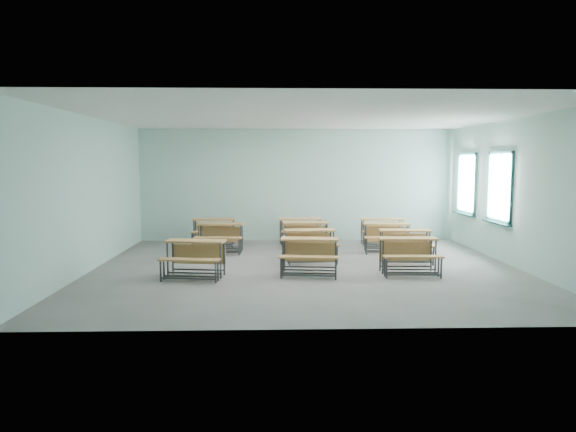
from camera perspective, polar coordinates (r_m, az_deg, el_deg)
name	(u,v)px	position (r m, az deg, el deg)	size (l,w,h in m)	color
room	(310,193)	(10.81, 2.48, 2.52)	(9.04, 8.04, 3.24)	gray
desk_unit_r0c0	(195,253)	(10.23, -10.34, -4.05)	(1.25, 0.93, 0.72)	#AA753D
desk_unit_r0c1	(309,250)	(10.33, 2.39, -3.85)	(1.24, 0.91, 0.72)	#AA753D
desk_unit_r0c2	(409,250)	(10.67, 13.28, -3.70)	(1.18, 0.81, 0.72)	#AA753D
desk_unit_r1c1	(310,240)	(11.68, 2.48, -2.71)	(1.23, 0.88, 0.72)	#AA753D
desk_unit_r1c2	(405,240)	(11.94, 12.92, -2.66)	(1.22, 0.87, 0.72)	#AA753D
desk_unit_r2c0	(220,233)	(12.97, -7.57, -1.88)	(1.20, 0.84, 0.72)	#AA753D
desk_unit_r2c1	(306,232)	(13.06, 2.02, -1.78)	(1.17, 0.80, 0.72)	#AA753D
desk_unit_r2c2	(387,233)	(13.11, 10.95, -1.86)	(1.24, 0.91, 0.72)	#AA753D
desk_unit_r3c0	(214,228)	(14.04, -8.25, -1.30)	(1.17, 0.80, 0.72)	#AA753D
desk_unit_r3c1	(301,227)	(14.03, 1.43, -1.24)	(1.23, 0.89, 0.72)	#AA753D
desk_unit_r3c2	(383,227)	(14.18, 10.47, -1.26)	(1.17, 0.80, 0.72)	#AA753D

